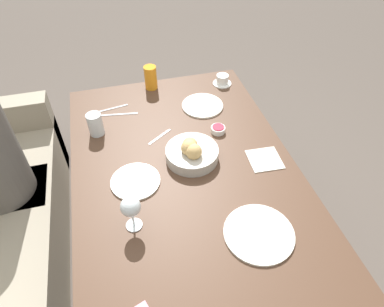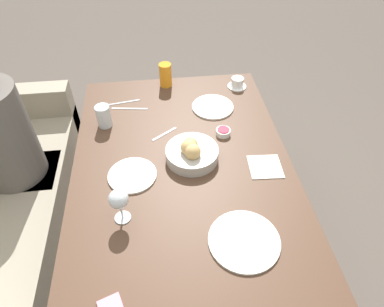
% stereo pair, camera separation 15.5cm
% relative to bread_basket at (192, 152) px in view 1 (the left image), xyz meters
% --- Properties ---
extents(ground_plane, '(10.00, 10.00, 0.00)m').
position_rel_bread_basket_xyz_m(ground_plane, '(-0.05, 0.04, -0.78)').
color(ground_plane, '#564C44').
extents(dining_table, '(1.50, 0.99, 0.74)m').
position_rel_bread_basket_xyz_m(dining_table, '(-0.05, 0.04, -0.13)').
color(dining_table, '#4C3323').
rests_on(dining_table, ground_plane).
extents(bread_basket, '(0.24, 0.24, 0.11)m').
position_rel_bread_basket_xyz_m(bread_basket, '(0.00, 0.00, 0.00)').
color(bread_basket, '#B2ADA3').
rests_on(bread_basket, dining_table).
extents(plate_near_left, '(0.27, 0.27, 0.01)m').
position_rel_bread_basket_xyz_m(plate_near_left, '(-0.45, -0.14, -0.04)').
color(plate_near_left, silver).
rests_on(plate_near_left, dining_table).
extents(plate_near_right, '(0.22, 0.22, 0.01)m').
position_rel_bread_basket_xyz_m(plate_near_right, '(0.38, -0.16, -0.04)').
color(plate_near_right, silver).
rests_on(plate_near_right, dining_table).
extents(plate_far_center, '(0.21, 0.21, 0.01)m').
position_rel_bread_basket_xyz_m(plate_far_center, '(-0.07, 0.27, -0.04)').
color(plate_far_center, silver).
rests_on(plate_far_center, dining_table).
extents(juice_glass, '(0.07, 0.07, 0.14)m').
position_rel_bread_basket_xyz_m(juice_glass, '(0.63, 0.08, 0.03)').
color(juice_glass, orange).
rests_on(juice_glass, dining_table).
extents(water_tumbler, '(0.07, 0.07, 0.11)m').
position_rel_bread_basket_xyz_m(water_tumbler, '(0.29, 0.41, 0.02)').
color(water_tumbler, silver).
rests_on(water_tumbler, dining_table).
extents(wine_glass, '(0.08, 0.08, 0.16)m').
position_rel_bread_basket_xyz_m(wine_glass, '(-0.29, 0.31, 0.07)').
color(wine_glass, silver).
rests_on(wine_glass, dining_table).
extents(coffee_cup, '(0.11, 0.11, 0.06)m').
position_rel_bread_basket_xyz_m(coffee_cup, '(0.56, -0.33, -0.01)').
color(coffee_cup, white).
rests_on(coffee_cup, dining_table).
extents(jam_bowl_berry, '(0.07, 0.07, 0.03)m').
position_rel_bread_basket_xyz_m(jam_bowl_berry, '(0.15, -0.17, -0.02)').
color(jam_bowl_berry, white).
rests_on(jam_bowl_berry, dining_table).
extents(fork_silver, '(0.04, 0.19, 0.00)m').
position_rel_bread_basket_xyz_m(fork_silver, '(0.42, 0.29, -0.04)').
color(fork_silver, '#B7B7BC').
rests_on(fork_silver, dining_table).
extents(knife_silver, '(0.04, 0.19, 0.00)m').
position_rel_bread_basket_xyz_m(knife_silver, '(0.48, 0.33, -0.04)').
color(knife_silver, '#B7B7BC').
rests_on(knife_silver, dining_table).
extents(spoon_coffee, '(0.09, 0.13, 0.00)m').
position_rel_bread_basket_xyz_m(spoon_coffee, '(0.19, 0.11, -0.04)').
color(spoon_coffee, '#B7B7BC').
rests_on(spoon_coffee, dining_table).
extents(napkin, '(0.15, 0.15, 0.00)m').
position_rel_bread_basket_xyz_m(napkin, '(-0.09, -0.32, -0.04)').
color(napkin, silver).
rests_on(napkin, dining_table).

